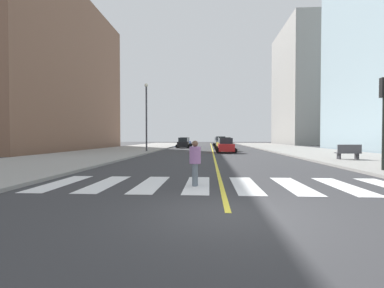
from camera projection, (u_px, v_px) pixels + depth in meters
The scene contains 18 objects.
ground_plane at pixel (228, 213), 6.69m from camera, with size 220.00×220.00×0.00m, color #333335.
sidewalk_kerb_east at pixel (346, 156), 25.90m from camera, with size 10.00×120.00×0.15m, color gray.
sidewalk_kerb_west at pixel (89, 155), 27.40m from camera, with size 10.00×120.00×0.15m, color gray.
crosswalk_paint at pixel (221, 185), 10.68m from camera, with size 13.50×4.00×0.01m.
lane_divider_paint at pixel (212, 148), 46.61m from camera, with size 0.16×80.00×0.01m, color yellow.
parking_garage_concrete at pixel (316, 86), 73.83m from camera, with size 18.00×24.00×30.57m, color gray.
low_rise_brick_west at pixel (34, 73), 41.88m from camera, with size 16.00×32.00×22.77m, color brown.
car_white_nearest at pixel (219, 142), 61.44m from camera, with size 2.64×4.12×1.81m.
car_gray_second at pixel (220, 142), 53.53m from camera, with size 2.92×4.57×2.01m.
car_green_third at pixel (223, 144), 44.47m from camera, with size 2.64×4.15×1.83m.
car_blue_fourth at pixel (185, 142), 54.15m from camera, with size 2.68×4.18×1.83m.
car_yellow_fifth at pixel (224, 144), 38.18m from camera, with size 2.67×4.18×1.83m.
car_red_sixth at pixel (226, 146), 33.15m from camera, with size 2.45×3.93×1.76m.
car_black_seventh at pixel (183, 143), 48.57m from camera, with size 2.52×4.02×1.79m.
traffic_light_near_corner at pixel (384, 105), 14.19m from camera, with size 0.36×0.41×4.68m.
park_bench at pixel (348, 152), 21.38m from camera, with size 1.82×0.62×1.12m.
pedestrian_crossing at pixel (195, 161), 10.44m from camera, with size 0.42×0.42×1.69m.
street_lamp at pixel (146, 112), 34.28m from camera, with size 0.44×0.44×8.27m.
Camera 1 is at (-0.46, -6.69, 1.81)m, focal length 26.28 mm.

